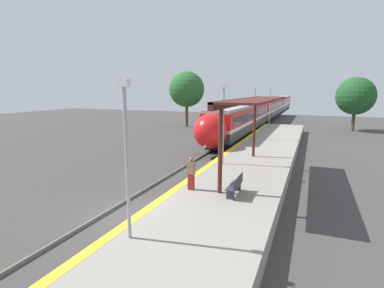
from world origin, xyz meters
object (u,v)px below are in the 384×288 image
at_px(lamppost_farthest, 270,104).
at_px(train, 268,108).
at_px(person_waiting, 191,173).
at_px(railway_signal, 232,112).
at_px(lamppost_mid, 223,119).
at_px(lamppost_near, 126,150).
at_px(platform_bench, 236,185).
at_px(lamppost_far, 254,109).

bearing_deg(lamppost_farthest, train, 98.48).
bearing_deg(lamppost_farthest, person_waiting, -89.90).
distance_m(railway_signal, lamppost_farthest, 5.19).
relative_size(person_waiting, lamppost_mid, 0.32).
bearing_deg(lamppost_near, train, 92.95).
xyz_separation_m(train, lamppost_near, (2.51, -48.75, 1.59)).
xyz_separation_m(train, person_waiting, (2.56, -43.60, -0.50)).
distance_m(platform_bench, railway_signal, 27.98).
bearing_deg(lamppost_far, railway_signal, 114.83).
relative_size(train, person_waiting, 43.52).
bearing_deg(lamppost_far, person_waiting, -89.84).
xyz_separation_m(train, railway_signal, (-2.54, -16.57, 0.40)).
distance_m(platform_bench, lamppost_mid, 6.37).
distance_m(person_waiting, lamppost_far, 16.26).
distance_m(train, platform_bench, 43.83).
bearing_deg(railway_signal, platform_bench, -74.93).
height_order(lamppost_far, lamppost_farthest, same).
bearing_deg(platform_bench, train, 96.20).
bearing_deg(platform_bench, lamppost_far, 97.86).
bearing_deg(lamppost_far, lamppost_farthest, 90.00).
xyz_separation_m(platform_bench, railway_signal, (-7.27, 26.99, 1.26)).
relative_size(train, railway_signal, 16.38).
distance_m(person_waiting, lamppost_near, 5.56).
height_order(person_waiting, railway_signal, railway_signal).
relative_size(platform_bench, lamppost_far, 0.32).
bearing_deg(train, railway_signal, -98.70).
xyz_separation_m(person_waiting, lamppost_farthest, (-0.05, 26.76, 2.09)).
height_order(railway_signal, lamppost_mid, lamppost_mid).
bearing_deg(person_waiting, lamppost_near, -90.51).
distance_m(person_waiting, lamppost_farthest, 26.84).
distance_m(lamppost_near, lamppost_farthest, 31.91).
height_order(train, lamppost_mid, lamppost_mid).
xyz_separation_m(train, lamppost_mid, (2.51, -38.11, 1.59)).
bearing_deg(person_waiting, lamppost_mid, 90.48).
bearing_deg(train, lamppost_near, -87.05).
bearing_deg(train, lamppost_mid, -86.23).
height_order(lamppost_near, lamppost_farthest, same).
xyz_separation_m(person_waiting, lamppost_far, (-0.05, 16.12, 2.09)).
bearing_deg(railway_signal, lamppost_near, -81.09).
height_order(lamppost_mid, lamppost_far, same).
xyz_separation_m(lamppost_near, lamppost_mid, (0.00, 10.64, 0.00)).
distance_m(lamppost_far, lamppost_farthest, 10.64).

